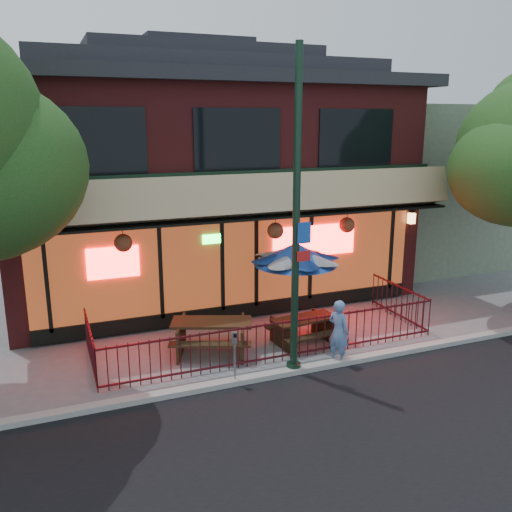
{
  "coord_description": "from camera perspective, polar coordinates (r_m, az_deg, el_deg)",
  "views": [
    {
      "loc": [
        -4.91,
        -10.49,
        5.5
      ],
      "look_at": [
        0.04,
        2.0,
        2.11
      ],
      "focal_mm": 38.0,
      "sensor_mm": 36.0,
      "label": 1
    }
  ],
  "objects": [
    {
      "name": "patio_umbrella",
      "position": [
        14.07,
        4.19,
        0.25
      ],
      "size": [
        2.18,
        2.18,
        2.49
      ],
      "color": "gray",
      "rests_on": "ground"
    },
    {
      "name": "restaurant_building",
      "position": [
        18.32,
        -6.12,
        9.78
      ],
      "size": [
        12.96,
        9.49,
        8.05
      ],
      "color": "maroon",
      "rests_on": "ground"
    },
    {
      "name": "pedestrian",
      "position": [
        12.74,
        8.7,
        -7.87
      ],
      "size": [
        0.56,
        0.66,
        1.52
      ],
      "primitive_type": "imported",
      "rotation": [
        0.0,
        0.0,
        1.99
      ],
      "color": "#5A80B5",
      "rests_on": "ground"
    },
    {
      "name": "curb",
      "position": [
        12.39,
        4.16,
        -11.93
      ],
      "size": [
        80.0,
        0.25,
        0.12
      ],
      "primitive_type": "cube",
      "color": "#999993",
      "rests_on": "ground"
    },
    {
      "name": "street_light",
      "position": [
        11.46,
        4.24,
        2.28
      ],
      "size": [
        0.43,
        0.32,
        7.0
      ],
      "color": "black",
      "rests_on": "ground"
    },
    {
      "name": "ground",
      "position": [
        12.82,
        3.17,
        -11.27
      ],
      "size": [
        80.0,
        80.0,
        0.0
      ],
      "primitive_type": "plane",
      "color": "gray",
      "rests_on": "ground"
    },
    {
      "name": "neighbor_building",
      "position": [
        23.03,
        15.81,
        7.4
      ],
      "size": [
        6.0,
        7.0,
        6.0
      ],
      "primitive_type": "cube",
      "color": "gray",
      "rests_on": "ground"
    },
    {
      "name": "patio_fence",
      "position": [
        12.99,
        2.28,
        -7.87
      ],
      "size": [
        8.44,
        2.62,
        1.0
      ],
      "color": "#3E0D13",
      "rests_on": "ground"
    },
    {
      "name": "picnic_table_left",
      "position": [
        13.21,
        -4.68,
        -7.97
      ],
      "size": [
        2.31,
        2.06,
        0.82
      ],
      "color": "#362413",
      "rests_on": "ground"
    },
    {
      "name": "picnic_table_right",
      "position": [
        13.75,
        5.08,
        -7.43
      ],
      "size": [
        1.74,
        1.4,
        0.69
      ],
      "color": "black",
      "rests_on": "ground"
    },
    {
      "name": "parking_meter_near",
      "position": [
        11.59,
        -2.27,
        -9.75
      ],
      "size": [
        0.12,
        0.11,
        1.19
      ],
      "color": "gray",
      "rests_on": "ground"
    }
  ]
}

